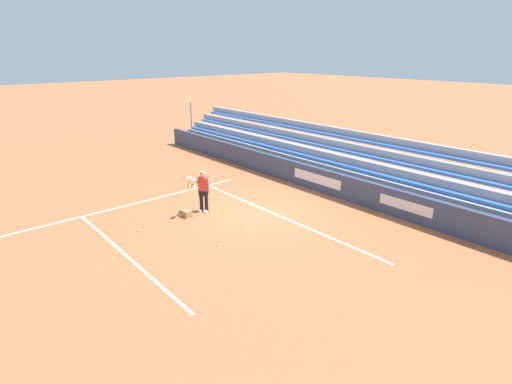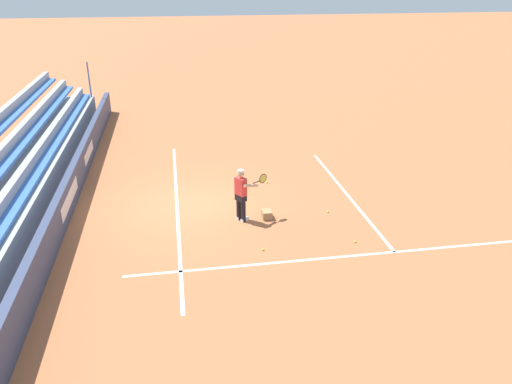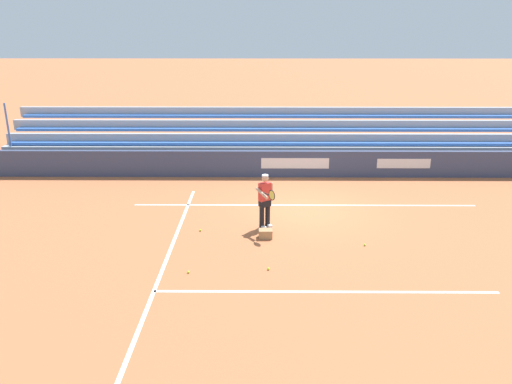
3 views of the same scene
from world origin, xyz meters
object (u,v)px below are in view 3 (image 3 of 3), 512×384
(ball_box_cardboard, at_px, (266,234))
(tennis_ball_stray_back, at_px, (200,230))
(tennis_ball_by_box, at_px, (188,272))
(tennis_player, at_px, (265,200))
(tennis_ball_far_left, at_px, (365,245))
(tennis_ball_far_right, at_px, (268,269))

(ball_box_cardboard, height_order, tennis_ball_stray_back, ball_box_cardboard)
(ball_box_cardboard, height_order, tennis_ball_by_box, ball_box_cardboard)
(tennis_player, height_order, tennis_ball_far_left, tennis_player)
(tennis_ball_far_left, bearing_deg, tennis_ball_stray_back, -12.08)
(ball_box_cardboard, xyz_separation_m, tennis_ball_by_box, (2.00, 2.26, -0.10))
(ball_box_cardboard, height_order, tennis_ball_far_right, ball_box_cardboard)
(ball_box_cardboard, bearing_deg, tennis_ball_stray_back, -13.57)
(tennis_ball_far_left, xyz_separation_m, tennis_ball_stray_back, (4.85, -1.04, 0.00))
(tennis_ball_by_box, distance_m, tennis_ball_stray_back, 2.74)
(tennis_ball_stray_back, bearing_deg, tennis_ball_far_left, 167.92)
(tennis_ball_stray_back, relative_size, tennis_ball_far_right, 1.00)
(tennis_ball_by_box, bearing_deg, ball_box_cardboard, -131.54)
(tennis_player, height_order, ball_box_cardboard, tennis_player)
(tennis_ball_far_left, relative_size, tennis_ball_stray_back, 1.00)
(ball_box_cardboard, bearing_deg, tennis_ball_far_right, 91.45)
(tennis_ball_far_right, bearing_deg, tennis_ball_far_left, -151.72)
(tennis_ball_by_box, bearing_deg, tennis_player, -123.03)
(tennis_ball_by_box, bearing_deg, tennis_ball_far_right, -174.52)
(tennis_ball_stray_back, bearing_deg, tennis_player, -170.81)
(tennis_player, height_order, tennis_ball_stray_back, tennis_player)
(tennis_player, bearing_deg, tennis_ball_by_box, 56.97)
(ball_box_cardboard, bearing_deg, tennis_ball_far_left, 168.98)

